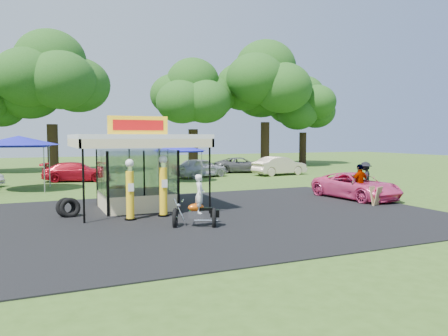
{
  "coord_description": "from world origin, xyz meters",
  "views": [
    {
      "loc": [
        -6.29,
        -14.52,
        3.3
      ],
      "look_at": [
        1.89,
        4.0,
        1.82
      ],
      "focal_mm": 35.0,
      "sensor_mm": 36.0,
      "label": 1
    }
  ],
  "objects_px": {
    "gas_pump_left": "(130,191)",
    "a_frame_sign": "(376,196)",
    "kiosk_car": "(127,193)",
    "pink_sedan": "(356,186)",
    "bg_car_b": "(77,172)",
    "tent_east": "(179,148)",
    "spectator_east_b": "(360,183)",
    "bg_car_d": "(242,165)",
    "tent_west": "(19,141)",
    "bg_car_c": "(200,168)",
    "gas_pump_right": "(163,188)",
    "gas_station_kiosk": "(136,170)",
    "bg_car_e": "(280,166)",
    "spectator_east_a": "(365,178)",
    "motorcycle": "(198,206)"
  },
  "relations": [
    {
      "from": "a_frame_sign",
      "to": "pink_sedan",
      "type": "xyz_separation_m",
      "value": [
        0.72,
        2.21,
        0.22
      ]
    },
    {
      "from": "gas_pump_right",
      "to": "spectator_east_b",
      "type": "relative_size",
      "value": 1.33
    },
    {
      "from": "gas_pump_left",
      "to": "a_frame_sign",
      "type": "height_order",
      "value": "gas_pump_left"
    },
    {
      "from": "motorcycle",
      "to": "gas_pump_left",
      "type": "bearing_deg",
      "value": 154.52
    },
    {
      "from": "motorcycle",
      "to": "tent_west",
      "type": "bearing_deg",
      "value": 135.54
    },
    {
      "from": "gas_pump_right",
      "to": "spectator_east_b",
      "type": "xyz_separation_m",
      "value": [
        10.29,
        0.12,
        -0.26
      ]
    },
    {
      "from": "bg_car_b",
      "to": "tent_east",
      "type": "height_order",
      "value": "tent_east"
    },
    {
      "from": "gas_pump_right",
      "to": "bg_car_e",
      "type": "height_order",
      "value": "gas_pump_right"
    },
    {
      "from": "gas_station_kiosk",
      "to": "gas_pump_left",
      "type": "distance_m",
      "value": 2.81
    },
    {
      "from": "gas_station_kiosk",
      "to": "tent_east",
      "type": "distance_m",
      "value": 12.28
    },
    {
      "from": "gas_pump_left",
      "to": "motorcycle",
      "type": "bearing_deg",
      "value": -48.25
    },
    {
      "from": "pink_sedan",
      "to": "spectator_east_b",
      "type": "height_order",
      "value": "spectator_east_b"
    },
    {
      "from": "gas_pump_right",
      "to": "spectator_east_b",
      "type": "height_order",
      "value": "gas_pump_right"
    },
    {
      "from": "bg_car_d",
      "to": "tent_east",
      "type": "relative_size",
      "value": 1.27
    },
    {
      "from": "gas_pump_right",
      "to": "kiosk_car",
      "type": "relative_size",
      "value": 0.9
    },
    {
      "from": "motorcycle",
      "to": "bg_car_d",
      "type": "relative_size",
      "value": 0.41
    },
    {
      "from": "pink_sedan",
      "to": "spectator_east_a",
      "type": "distance_m",
      "value": 2.35
    },
    {
      "from": "kiosk_car",
      "to": "tent_east",
      "type": "height_order",
      "value": "tent_east"
    },
    {
      "from": "spectator_east_b",
      "to": "bg_car_e",
      "type": "xyz_separation_m",
      "value": [
        4.16,
        14.7,
        -0.16
      ]
    },
    {
      "from": "tent_east",
      "to": "bg_car_c",
      "type": "bearing_deg",
      "value": 42.07
    },
    {
      "from": "gas_station_kiosk",
      "to": "spectator_east_b",
      "type": "bearing_deg",
      "value": -11.64
    },
    {
      "from": "kiosk_car",
      "to": "pink_sedan",
      "type": "xyz_separation_m",
      "value": [
        11.28,
        -3.69,
        0.21
      ]
    },
    {
      "from": "a_frame_sign",
      "to": "tent_west",
      "type": "relative_size",
      "value": 0.19
    },
    {
      "from": "gas_pump_left",
      "to": "kiosk_car",
      "type": "height_order",
      "value": "gas_pump_left"
    },
    {
      "from": "spectator_east_b",
      "to": "tent_east",
      "type": "height_order",
      "value": "tent_east"
    },
    {
      "from": "gas_station_kiosk",
      "to": "spectator_east_a",
      "type": "bearing_deg",
      "value": -0.32
    },
    {
      "from": "gas_pump_left",
      "to": "bg_car_d",
      "type": "xyz_separation_m",
      "value": [
        14.07,
        18.79,
        -0.48
      ]
    },
    {
      "from": "spectator_east_b",
      "to": "tent_east",
      "type": "xyz_separation_m",
      "value": [
        -5.3,
        13.16,
        1.51
      ]
    },
    {
      "from": "bg_car_d",
      "to": "tent_west",
      "type": "bearing_deg",
      "value": 123.91
    },
    {
      "from": "spectator_east_a",
      "to": "bg_car_e",
      "type": "bearing_deg",
      "value": -140.71
    },
    {
      "from": "spectator_east_a",
      "to": "motorcycle",
      "type": "bearing_deg",
      "value": -20.49
    },
    {
      "from": "a_frame_sign",
      "to": "tent_west",
      "type": "height_order",
      "value": "tent_west"
    },
    {
      "from": "gas_pump_right",
      "to": "bg_car_d",
      "type": "xyz_separation_m",
      "value": [
        12.66,
        18.53,
        -0.53
      ]
    },
    {
      "from": "kiosk_car",
      "to": "pink_sedan",
      "type": "bearing_deg",
      "value": -108.09
    },
    {
      "from": "gas_pump_right",
      "to": "pink_sedan",
      "type": "relative_size",
      "value": 0.51
    },
    {
      "from": "pink_sedan",
      "to": "bg_car_c",
      "type": "relative_size",
      "value": 1.08
    },
    {
      "from": "pink_sedan",
      "to": "a_frame_sign",
      "type": "bearing_deg",
      "value": -113.06
    },
    {
      "from": "bg_car_d",
      "to": "spectator_east_b",
      "type": "bearing_deg",
      "value": -172.73
    },
    {
      "from": "gas_pump_right",
      "to": "kiosk_car",
      "type": "distance_m",
      "value": 4.66
    },
    {
      "from": "spectator_east_a",
      "to": "bg_car_c",
      "type": "bearing_deg",
      "value": -111.38
    },
    {
      "from": "motorcycle",
      "to": "pink_sedan",
      "type": "relative_size",
      "value": 0.4
    },
    {
      "from": "spectator_east_a",
      "to": "pink_sedan",
      "type": "bearing_deg",
      "value": -5.16
    },
    {
      "from": "a_frame_sign",
      "to": "bg_car_b",
      "type": "relative_size",
      "value": 0.19
    },
    {
      "from": "motorcycle",
      "to": "spectator_east_b",
      "type": "bearing_deg",
      "value": 37.8
    },
    {
      "from": "bg_car_b",
      "to": "tent_west",
      "type": "distance_m",
      "value": 6.01
    },
    {
      "from": "motorcycle",
      "to": "bg_car_e",
      "type": "relative_size",
      "value": 0.42
    },
    {
      "from": "motorcycle",
      "to": "bg_car_b",
      "type": "height_order",
      "value": "motorcycle"
    },
    {
      "from": "kiosk_car",
      "to": "spectator_east_a",
      "type": "distance_m",
      "value": 13.35
    },
    {
      "from": "gas_station_kiosk",
      "to": "kiosk_car",
      "type": "height_order",
      "value": "gas_station_kiosk"
    },
    {
      "from": "gas_pump_right",
      "to": "motorcycle",
      "type": "xyz_separation_m",
      "value": [
        0.58,
        -2.49,
        -0.43
      ]
    }
  ]
}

